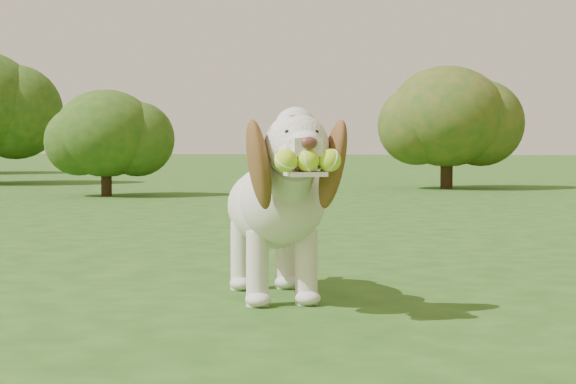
# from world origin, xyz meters

# --- Properties ---
(ground) EXTENTS (80.00, 80.00, 0.00)m
(ground) POSITION_xyz_m (0.00, 0.00, 0.00)
(ground) COLOR #224915
(ground) RESTS_ON ground
(dog) EXTENTS (0.65, 1.02, 0.69)m
(dog) POSITION_xyz_m (-0.53, 0.24, 0.37)
(dog) COLOR silver
(dog) RESTS_ON ground
(shrub_a) EXTENTS (1.09, 1.09, 1.13)m
(shrub_a) POSITION_xyz_m (-3.86, 6.41, 0.67)
(shrub_a) COLOR #382314
(shrub_a) RESTS_ON ground
(shrub_b) EXTENTS (1.46, 1.46, 1.51)m
(shrub_b) POSITION_xyz_m (-0.41, 8.83, 0.89)
(shrub_b) COLOR #382314
(shrub_b) RESTS_ON ground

